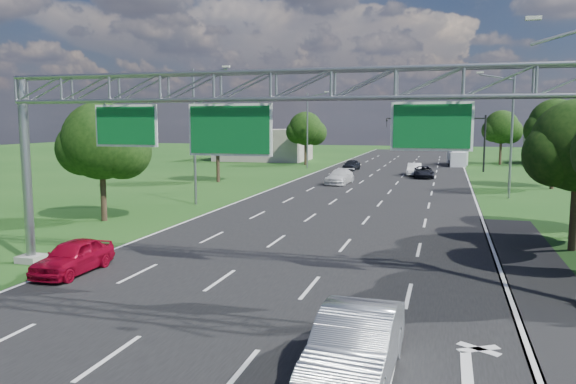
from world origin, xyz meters
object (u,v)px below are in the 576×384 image
(sign_gantry, at_px, (276,102))
(red_coupe, at_px, (73,257))
(traffic_signal, at_px, (455,130))
(box_truck, at_px, (457,156))
(silver_sedan, at_px, (355,346))

(sign_gantry, distance_m, red_coupe, 10.44)
(sign_gantry, bearing_deg, red_coupe, -172.49)
(traffic_signal, height_order, red_coupe, traffic_signal)
(red_coupe, bearing_deg, traffic_signal, 73.27)
(sign_gantry, bearing_deg, box_truck, 83.10)
(sign_gantry, distance_m, traffic_signal, 53.51)
(sign_gantry, relative_size, silver_sedan, 4.54)
(red_coupe, relative_size, silver_sedan, 0.79)
(silver_sedan, bearing_deg, sign_gantry, 121.32)
(sign_gantry, height_order, silver_sedan, sign_gantry)
(sign_gantry, distance_m, box_truck, 64.08)
(sign_gantry, relative_size, red_coupe, 5.77)
(sign_gantry, xyz_separation_m, red_coupe, (-8.33, -1.10, -6.20))
(red_coupe, bearing_deg, box_truck, 75.30)
(red_coupe, relative_size, box_truck, 0.52)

